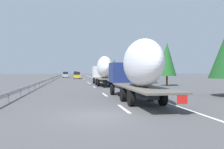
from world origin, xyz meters
name	(u,v)px	position (x,y,z in m)	size (l,w,h in m)	color
ground_plane	(78,81)	(40.00, 0.00, 0.00)	(260.00, 260.00, 0.00)	#4C4C4F
lane_stripe_0	(124,109)	(2.00, -1.80, 0.00)	(3.20, 0.20, 0.01)	white
lane_stripe_1	(105,95)	(10.41, -1.80, 0.00)	(3.20, 0.20, 0.01)	white
lane_stripe_2	(94,87)	(21.35, -1.80, 0.00)	(3.20, 0.20, 0.01)	white
lane_stripe_3	(89,83)	(30.75, -1.80, 0.00)	(3.20, 0.20, 0.01)	white
lane_stripe_4	(88,82)	(35.06, -1.80, 0.00)	(3.20, 0.20, 0.01)	white
lane_stripe_5	(84,79)	(50.87, -1.80, 0.00)	(3.20, 0.20, 0.01)	white
edge_line_right	(100,80)	(45.00, -5.50, 0.00)	(110.00, 0.20, 0.01)	white
truck_lead	(103,69)	(24.66, -3.60, 2.56)	(13.10, 2.55, 4.57)	silver
truck_trailing	(137,68)	(5.31, -3.60, 2.57)	(13.47, 2.55, 4.60)	navy
car_black_suv	(76,74)	(92.79, -0.15, 0.98)	(4.12, 1.85, 1.98)	black
car_blue_sedan	(76,74)	(83.31, -0.17, 0.93)	(4.70, 1.75, 1.83)	#28479E
car_yellow_coupe	(77,75)	(55.00, -0.02, 0.98)	(4.19, 1.89, 1.97)	gold
car_silver_hatch	(66,75)	(67.65, 3.52, 0.97)	(4.50, 1.86, 1.94)	#ADB2B7
road_sign	(106,72)	(43.03, -6.70, 2.07)	(0.10, 0.90, 2.98)	gray
tree_1	(133,61)	(36.74, -11.63, 4.40)	(3.81, 3.81, 7.04)	#472D19
tree_2	(101,66)	(87.05, -10.73, 4.37)	(3.91, 3.91, 6.93)	#472D19
tree_3	(114,67)	(64.22, -12.52, 3.71)	(2.85, 2.85, 6.24)	#472D19
tree_4	(167,59)	(22.00, -13.17, 4.10)	(2.87, 2.87, 6.69)	#472D19
tree_5	(148,61)	(29.20, -12.45, 4.15)	(3.04, 3.04, 6.68)	#472D19
guardrail_median	(52,78)	(43.00, 6.00, 0.58)	(94.00, 0.10, 0.76)	#9EA0A5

